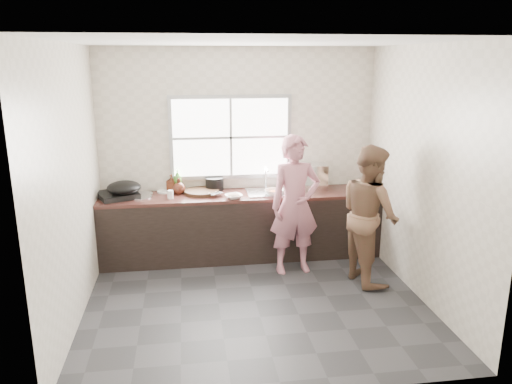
{
  "coord_description": "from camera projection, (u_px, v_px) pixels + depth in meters",
  "views": [
    {
      "loc": [
        -0.69,
        -4.88,
        2.55
      ],
      "look_at": [
        0.1,
        0.65,
        1.05
      ],
      "focal_mm": 35.0,
      "sensor_mm": 36.0,
      "label": 1
    }
  ],
  "objects": [
    {
      "name": "burner",
      "position": [
        118.0,
        195.0,
        6.25
      ],
      "size": [
        0.59,
        0.59,
        0.07
      ],
      "primitive_type": "cube",
      "rotation": [
        0.0,
        0.0,
        0.39
      ],
      "color": "black",
      "rests_on": "countertop"
    },
    {
      "name": "cabinet",
      "position": [
        242.0,
        227.0,
        6.55
      ],
      "size": [
        3.6,
        0.62,
        0.82
      ],
      "primitive_type": "cube",
      "color": "black",
      "rests_on": "floor"
    },
    {
      "name": "window_frame",
      "position": [
        231.0,
        137.0,
        6.52
      ],
      "size": [
        1.6,
        0.05,
        1.1
      ],
      "primitive_type": "cube",
      "color": "#9EA0A5",
      "rests_on": "wall_back"
    },
    {
      "name": "sink",
      "position": [
        268.0,
        192.0,
        6.48
      ],
      "size": [
        0.55,
        0.45,
        0.02
      ],
      "primitive_type": "cube",
      "color": "silver",
      "rests_on": "countertop"
    },
    {
      "name": "cutting_board",
      "position": [
        202.0,
        192.0,
        6.44
      ],
      "size": [
        0.48,
        0.48,
        0.04
      ],
      "primitive_type": "cylinder",
      "rotation": [
        0.0,
        0.0,
        0.07
      ],
      "color": "black",
      "rests_on": "countertop"
    },
    {
      "name": "plate_food",
      "position": [
        165.0,
        191.0,
        6.51
      ],
      "size": [
        0.26,
        0.26,
        0.02
      ],
      "primitive_type": "cylinder",
      "rotation": [
        0.0,
        0.0,
        -0.31
      ],
      "color": "white",
      "rests_on": "countertop"
    },
    {
      "name": "floor",
      "position": [
        255.0,
        301.0,
        5.42
      ],
      "size": [
        3.6,
        3.2,
        0.01
      ],
      "primitive_type": "cube",
      "color": "#2B2B2E",
      "rests_on": "ground"
    },
    {
      "name": "bowl_mince",
      "position": [
        234.0,
        196.0,
        6.21
      ],
      "size": [
        0.26,
        0.26,
        0.05
      ],
      "primitive_type": "imported",
      "rotation": [
        0.0,
        0.0,
        0.3
      ],
      "color": "white",
      "rests_on": "countertop"
    },
    {
      "name": "window_glazing",
      "position": [
        231.0,
        138.0,
        6.5
      ],
      "size": [
        1.5,
        0.01,
        1.0
      ],
      "primitive_type": "cube",
      "color": "white",
      "rests_on": "window_frame"
    },
    {
      "name": "pot_lid_right",
      "position": [
        144.0,
        194.0,
        6.41
      ],
      "size": [
        0.3,
        0.3,
        0.01
      ],
      "primitive_type": "cylinder",
      "rotation": [
        0.0,
        0.0,
        -0.31
      ],
      "color": "silver",
      "rests_on": "countertop"
    },
    {
      "name": "cleaver",
      "position": [
        216.0,
        193.0,
        6.29
      ],
      "size": [
        0.21,
        0.18,
        0.01
      ],
      "primitive_type": "cube",
      "rotation": [
        0.0,
        0.0,
        0.62
      ],
      "color": "silver",
      "rests_on": "cutting_board"
    },
    {
      "name": "glass_jar",
      "position": [
        170.0,
        194.0,
        6.2
      ],
      "size": [
        0.08,
        0.08,
        0.11
      ],
      "primitive_type": "cylinder",
      "rotation": [
        0.0,
        0.0,
        0.05
      ],
      "color": "white",
      "rests_on": "countertop"
    },
    {
      "name": "bowl_crabs",
      "position": [
        274.0,
        193.0,
        6.34
      ],
      "size": [
        0.23,
        0.23,
        0.06
      ],
      "primitive_type": "imported",
      "rotation": [
        0.0,
        0.0,
        0.17
      ],
      "color": "silver",
      "rests_on": "countertop"
    },
    {
      "name": "faucet",
      "position": [
        266.0,
        178.0,
        6.63
      ],
      "size": [
        0.02,
        0.02,
        0.3
      ],
      "primitive_type": "cylinder",
      "color": "silver",
      "rests_on": "countertop"
    },
    {
      "name": "woman",
      "position": [
        295.0,
        209.0,
        6.0
      ],
      "size": [
        0.62,
        0.44,
        1.58
      ],
      "primitive_type": "imported",
      "rotation": [
        0.0,
        0.0,
        0.11
      ],
      "color": "#B56C7B",
      "rests_on": "floor"
    },
    {
      "name": "countertop",
      "position": [
        241.0,
        195.0,
        6.44
      ],
      "size": [
        3.6,
        0.64,
        0.04
      ],
      "primitive_type": "cube",
      "color": "#341A15",
      "rests_on": "cabinet"
    },
    {
      "name": "bottle_brown_short",
      "position": [
        179.0,
        187.0,
        6.41
      ],
      "size": [
        0.18,
        0.18,
        0.19
      ],
      "primitive_type": "imported",
      "rotation": [
        0.0,
        0.0,
        -0.31
      ],
      "color": "#421B10",
      "rests_on": "countertop"
    },
    {
      "name": "black_pot",
      "position": [
        215.0,
        184.0,
        6.58
      ],
      "size": [
        0.27,
        0.27,
        0.17
      ],
      "primitive_type": "cylinder",
      "rotation": [
        0.0,
        0.0,
        -0.13
      ],
      "color": "black",
      "rests_on": "countertop"
    },
    {
      "name": "bowl_held",
      "position": [
        284.0,
        191.0,
        6.45
      ],
      "size": [
        0.25,
        0.25,
        0.07
      ],
      "primitive_type": "imported",
      "rotation": [
        0.0,
        0.0,
        -0.26
      ],
      "color": "white",
      "rests_on": "countertop"
    },
    {
      "name": "wall_front",
      "position": [
        287.0,
        233.0,
        3.54
      ],
      "size": [
        3.6,
        0.01,
        2.7
      ],
      "primitive_type": "cube",
      "color": "beige",
      "rests_on": "ground"
    },
    {
      "name": "person_side",
      "position": [
        370.0,
        214.0,
        5.75
      ],
      "size": [
        0.74,
        0.88,
        1.62
      ],
      "primitive_type": "imported",
      "rotation": [
        0.0,
        0.0,
        1.74
      ],
      "color": "brown",
      "rests_on": "floor"
    },
    {
      "name": "wall_back",
      "position": [
        238.0,
        152.0,
        6.6
      ],
      "size": [
        3.6,
        0.01,
        2.7
      ],
      "primitive_type": "cube",
      "color": "beige",
      "rests_on": "ground"
    },
    {
      "name": "wok",
      "position": [
        124.0,
        188.0,
        6.19
      ],
      "size": [
        0.47,
        0.47,
        0.16
      ],
      "primitive_type": "ellipsoid",
      "rotation": [
        0.0,
        0.0,
        0.13
      ],
      "color": "black",
      "rests_on": "burner"
    },
    {
      "name": "wall_left",
      "position": [
        71.0,
        187.0,
        4.82
      ],
      "size": [
        0.01,
        3.2,
        2.7
      ],
      "primitive_type": "cube",
      "color": "beige",
      "rests_on": "ground"
    },
    {
      "name": "dish_rack",
      "position": [
        309.0,
        176.0,
        6.65
      ],
      "size": [
        0.46,
        0.34,
        0.33
      ],
      "primitive_type": "cube",
      "rotation": [
        0.0,
        0.0,
        -0.05
      ],
      "color": "silver",
      "rests_on": "countertop"
    },
    {
      "name": "bottle_brown_tall",
      "position": [
        171.0,
        184.0,
        6.5
      ],
      "size": [
        0.12,
        0.12,
        0.21
      ],
      "primitive_type": "imported",
      "rotation": [
        0.0,
        0.0,
        -0.33
      ],
      "color": "#512514",
      "rests_on": "countertop"
    },
    {
      "name": "ceiling",
      "position": [
        255.0,
        41.0,
        4.72
      ],
      "size": [
        3.6,
        3.2,
        0.01
      ],
      "primitive_type": "cube",
      "color": "silver",
      "rests_on": "wall_back"
    },
    {
      "name": "pot_lid_left",
      "position": [
        141.0,
        197.0,
        6.26
      ],
      "size": [
        0.35,
        0.35,
        0.01
      ],
      "primitive_type": "cylinder",
      "rotation": [
        0.0,
        0.0,
        -0.33
      ],
      "color": "silver",
      "rests_on": "countertop"
    },
    {
      "name": "wall_right",
      "position": [
        423.0,
        175.0,
        5.32
      ],
      "size": [
        0.01,
        3.2,
        2.7
      ],
      "primitive_type": "cube",
      "color": "beige",
      "rests_on": "ground"
    },
    {
      "name": "bottle_green",
      "position": [
        178.0,
        180.0,
        6.5
      ],
      "size": [
        0.14,
        0.14,
        0.3
      ],
      "primitive_type": "imported",
      "rotation": [
        0.0,
        0.0,
        -0.24
      ],
      "color": "#48912F",
      "rests_on": "countertop"
    }
  ]
}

